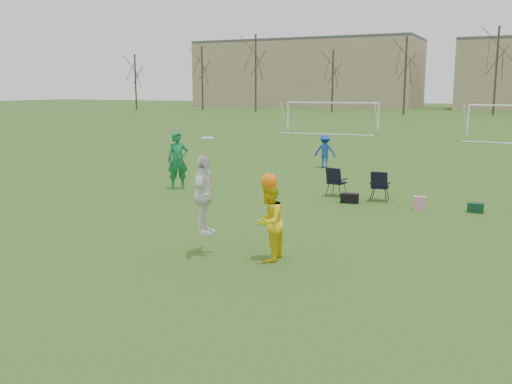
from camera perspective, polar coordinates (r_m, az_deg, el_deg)
The scene contains 7 objects.
ground at distance 11.17m, azimuth 3.08°, elevation -8.20°, with size 260.00×260.00×0.00m, color #32581B.
fielder_green_near at distance 20.48m, azimuth -7.82°, elevation 3.15°, with size 0.74×0.49×2.03m, color #136E3B.
fielder_blue at distance 25.94m, azimuth 6.91°, elevation 4.09°, with size 0.97×0.56×1.50m, color #1740B0.
center_contest at distance 11.95m, azimuth -1.78°, elevation -1.67°, with size 2.09×1.16×2.55m.
sideline_setup at distance 17.95m, azimuth 23.30°, elevation -0.06°, with size 9.18×1.79×1.90m.
goal_left at distance 46.02m, azimuth 7.63°, elevation 8.25°, with size 7.39×0.76×2.46m.
tree_line at distance 79.77m, azimuth 22.97°, elevation 10.67°, with size 110.28×3.28×11.40m.
Camera 1 is at (3.97, -9.82, 3.56)m, focal length 40.00 mm.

